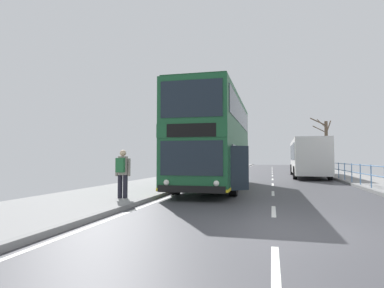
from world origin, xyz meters
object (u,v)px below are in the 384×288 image
(double_decker_bus_main, at_px, (215,141))
(background_bus_far_lane, at_px, (308,157))
(bare_tree_far_00, at_px, (326,144))
(pedestrian_with_backpack, at_px, (122,170))

(double_decker_bus_main, xyz_separation_m, background_bus_far_lane, (5.59, 11.97, -0.73))
(bare_tree_far_00, bearing_deg, background_bus_far_lane, -107.53)
(pedestrian_with_backpack, distance_m, bare_tree_far_00, 28.27)
(background_bus_far_lane, relative_size, bare_tree_far_00, 1.86)
(background_bus_far_lane, distance_m, pedestrian_with_backpack, 19.23)
(double_decker_bus_main, relative_size, pedestrian_with_backpack, 6.17)
(bare_tree_far_00, bearing_deg, double_decker_bus_main, -111.99)
(pedestrian_with_backpack, bearing_deg, double_decker_bus_main, 67.64)
(background_bus_far_lane, distance_m, bare_tree_far_00, 9.14)
(double_decker_bus_main, bearing_deg, pedestrian_with_backpack, -112.36)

